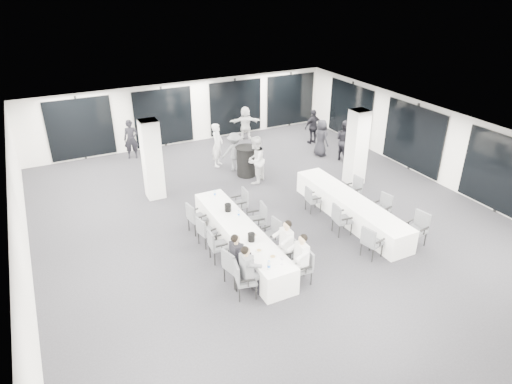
# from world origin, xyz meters

# --- Properties ---
(room) EXTENTS (14.04, 16.04, 2.84)m
(room) POSITION_xyz_m (0.89, 1.11, 1.39)
(room) COLOR #222227
(room) RESTS_ON ground
(column_left) EXTENTS (0.60, 0.60, 2.80)m
(column_left) POSITION_xyz_m (-2.80, 3.20, 1.40)
(column_left) COLOR white
(column_left) RESTS_ON floor
(column_right) EXTENTS (0.60, 0.60, 2.80)m
(column_right) POSITION_xyz_m (4.20, 1.00, 1.40)
(column_right) COLOR white
(column_right) RESTS_ON floor
(banquet_table_main) EXTENTS (0.90, 5.00, 0.75)m
(banquet_table_main) POSITION_xyz_m (-1.54, -1.22, 0.38)
(banquet_table_main) COLOR white
(banquet_table_main) RESTS_ON floor
(banquet_table_side) EXTENTS (0.90, 5.00, 0.75)m
(banquet_table_side) POSITION_xyz_m (2.34, -1.20, 0.38)
(banquet_table_side) COLOR white
(banquet_table_side) RESTS_ON floor
(cocktail_table) EXTENTS (0.84, 0.84, 1.17)m
(cocktail_table) POSITION_xyz_m (0.87, 3.40, 0.59)
(cocktail_table) COLOR black
(cocktail_table) RESTS_ON floor
(chair_main_left_near) EXTENTS (0.59, 0.62, 0.98)m
(chair_main_left_near) POSITION_xyz_m (-2.38, -3.13, 0.56)
(chair_main_left_near) COLOR #4F5157
(chair_main_left_near) RESTS_ON floor
(chair_main_left_second) EXTENTS (0.62, 0.65, 1.02)m
(chair_main_left_second) POSITION_xyz_m (-2.38, -2.59, 0.58)
(chair_main_left_second) COLOR #4F5157
(chair_main_left_second) RESTS_ON floor
(chair_main_left_mid) EXTENTS (0.50, 0.56, 0.95)m
(chair_main_left_mid) POSITION_xyz_m (-2.38, -1.43, 0.54)
(chair_main_left_mid) COLOR #4F5157
(chair_main_left_mid) RESTS_ON floor
(chair_main_left_fourth) EXTENTS (0.54, 0.57, 0.90)m
(chair_main_left_fourth) POSITION_xyz_m (-2.37, -0.57, 0.52)
(chair_main_left_fourth) COLOR #4F5157
(chair_main_left_fourth) RESTS_ON floor
(chair_main_left_far) EXTENTS (0.56, 0.60, 0.98)m
(chair_main_left_far) POSITION_xyz_m (-2.38, 0.25, 0.56)
(chair_main_left_far) COLOR #4F5157
(chair_main_left_far) RESTS_ON floor
(chair_main_right_near) EXTENTS (0.50, 0.54, 0.91)m
(chair_main_right_near) POSITION_xyz_m (-0.71, -3.32, 0.52)
(chair_main_right_near) COLOR #4F5157
(chair_main_right_near) RESTS_ON floor
(chair_main_right_second) EXTENTS (0.46, 0.50, 0.86)m
(chair_main_right_second) POSITION_xyz_m (-0.72, -2.55, 0.49)
(chair_main_right_second) COLOR #4F5157
(chair_main_right_second) RESTS_ON floor
(chair_main_right_mid) EXTENTS (0.53, 0.57, 0.95)m
(chair_main_right_mid) POSITION_xyz_m (-0.71, -1.62, 0.54)
(chair_main_right_mid) COLOR #4F5157
(chair_main_right_mid) RESTS_ON floor
(chair_main_right_fourth) EXTENTS (0.59, 0.63, 1.03)m
(chair_main_right_fourth) POSITION_xyz_m (-0.70, -0.73, 0.59)
(chair_main_right_fourth) COLOR #4F5157
(chair_main_right_fourth) RESTS_ON floor
(chair_main_right_far) EXTENTS (0.51, 0.57, 0.97)m
(chair_main_right_far) POSITION_xyz_m (-0.71, 0.50, 0.55)
(chair_main_right_far) COLOR #4F5157
(chair_main_right_far) RESTS_ON floor
(chair_side_left_near) EXTENTS (0.58, 0.61, 0.97)m
(chair_side_left_near) POSITION_xyz_m (1.51, -3.21, 0.55)
(chair_side_left_near) COLOR #4F5157
(chair_side_left_near) RESTS_ON floor
(chair_side_left_mid) EXTENTS (0.55, 0.60, 0.98)m
(chair_side_left_mid) POSITION_xyz_m (1.50, -1.80, 0.56)
(chair_side_left_mid) COLOR #4F5157
(chair_side_left_mid) RESTS_ON floor
(chair_side_left_far) EXTENTS (0.47, 0.52, 0.87)m
(chair_side_left_far) POSITION_xyz_m (1.51, -0.22, 0.50)
(chair_side_left_far) COLOR #4F5157
(chair_side_left_far) RESTS_ON floor
(chair_side_right_near) EXTENTS (0.59, 0.63, 1.02)m
(chair_side_right_near) POSITION_xyz_m (3.18, -3.28, 0.58)
(chair_side_right_near) COLOR #4F5157
(chair_side_right_near) RESTS_ON floor
(chair_side_right_mid) EXTENTS (0.55, 0.59, 0.94)m
(chair_side_right_mid) POSITION_xyz_m (3.17, -1.80, 0.54)
(chair_side_right_mid) COLOR #4F5157
(chair_side_right_mid) RESTS_ON floor
(chair_side_right_far) EXTENTS (0.50, 0.55, 0.94)m
(chair_side_right_far) POSITION_xyz_m (3.17, -0.34, 0.54)
(chair_side_right_far) COLOR #4F5157
(chair_side_right_far) RESTS_ON floor
(seated_guest_a) EXTENTS (0.50, 0.38, 1.44)m
(seated_guest_a) POSITION_xyz_m (-2.21, -3.15, 0.81)
(seated_guest_a) COLOR slate
(seated_guest_a) RESTS_ON floor
(seated_guest_b) EXTENTS (0.50, 0.38, 1.44)m
(seated_guest_b) POSITION_xyz_m (-2.21, -2.56, 0.81)
(seated_guest_b) COLOR black
(seated_guest_b) RESTS_ON floor
(seated_guest_c) EXTENTS (0.50, 0.38, 1.44)m
(seated_guest_c) POSITION_xyz_m (-0.87, -3.31, 0.81)
(seated_guest_c) COLOR silver
(seated_guest_c) RESTS_ON floor
(seated_guest_d) EXTENTS (0.50, 0.38, 1.44)m
(seated_guest_d) POSITION_xyz_m (-0.87, -2.55, 0.81)
(seated_guest_d) COLOR silver
(seated_guest_d) RESTS_ON floor
(standing_guest_a) EXTENTS (0.92, 0.94, 2.01)m
(standing_guest_a) POSITION_xyz_m (0.25, 4.80, 1.01)
(standing_guest_a) COLOR silver
(standing_guest_a) RESTS_ON floor
(standing_guest_b) EXTENTS (1.15, 1.08, 2.05)m
(standing_guest_b) POSITION_xyz_m (0.89, 2.66, 1.03)
(standing_guest_b) COLOR silver
(standing_guest_b) RESTS_ON floor
(standing_guest_c) EXTENTS (1.25, 0.83, 1.77)m
(standing_guest_c) POSITION_xyz_m (0.66, 4.04, 0.89)
(standing_guest_c) COLOR slate
(standing_guest_c) RESTS_ON floor
(standing_guest_d) EXTENTS (1.11, 0.69, 1.80)m
(standing_guest_d) POSITION_xyz_m (5.14, 5.26, 0.90)
(standing_guest_d) COLOR black
(standing_guest_d) RESTS_ON floor
(standing_guest_e) EXTENTS (0.57, 0.89, 1.79)m
(standing_guest_e) POSITION_xyz_m (4.61, 3.84, 0.90)
(standing_guest_e) COLOR black
(standing_guest_e) RESTS_ON floor
(standing_guest_f) EXTENTS (1.73, 1.11, 1.76)m
(standing_guest_f) POSITION_xyz_m (2.65, 7.20, 0.88)
(standing_guest_f) COLOR silver
(standing_guest_f) RESTS_ON floor
(standing_guest_g) EXTENTS (0.82, 0.73, 1.87)m
(standing_guest_g) POSITION_xyz_m (-2.67, 7.20, 0.94)
(standing_guest_g) COLOR black
(standing_guest_g) RESTS_ON floor
(standing_guest_h) EXTENTS (0.69, 1.01, 1.95)m
(standing_guest_h) POSITION_xyz_m (5.18, 2.98, 0.97)
(standing_guest_h) COLOR black
(standing_guest_h) RESTS_ON floor
(ice_bucket_near) EXTENTS (0.20, 0.20, 0.23)m
(ice_bucket_near) POSITION_xyz_m (-1.58, -2.02, 0.86)
(ice_bucket_near) COLOR black
(ice_bucket_near) RESTS_ON banquet_table_main
(ice_bucket_far) EXTENTS (0.20, 0.20, 0.23)m
(ice_bucket_far) POSITION_xyz_m (-1.48, -0.22, 0.87)
(ice_bucket_far) COLOR black
(ice_bucket_far) RESTS_ON banquet_table_main
(water_bottle_a) EXTENTS (0.08, 0.08, 0.24)m
(water_bottle_a) POSITION_xyz_m (-1.77, -3.36, 0.87)
(water_bottle_a) COLOR silver
(water_bottle_a) RESTS_ON banquet_table_main
(water_bottle_b) EXTENTS (0.07, 0.07, 0.20)m
(water_bottle_b) POSITION_xyz_m (-1.33, -0.68, 0.85)
(water_bottle_b) COLOR silver
(water_bottle_b) RESTS_ON banquet_table_main
(water_bottle_c) EXTENTS (0.07, 0.07, 0.21)m
(water_bottle_c) POSITION_xyz_m (-1.46, 0.87, 0.85)
(water_bottle_c) COLOR silver
(water_bottle_c) RESTS_ON banquet_table_main
(plate_a) EXTENTS (0.20, 0.20, 0.03)m
(plate_a) POSITION_xyz_m (-1.62, -2.54, 0.76)
(plate_a) COLOR white
(plate_a) RESTS_ON banquet_table_main
(plate_b) EXTENTS (0.22, 0.22, 0.03)m
(plate_b) POSITION_xyz_m (-1.43, -2.94, 0.76)
(plate_b) COLOR white
(plate_b) RESTS_ON banquet_table_main
(plate_c) EXTENTS (0.19, 0.19, 0.03)m
(plate_c) POSITION_xyz_m (-1.40, -1.81, 0.76)
(plate_c) COLOR white
(plate_c) RESTS_ON banquet_table_main
(wine_glass) EXTENTS (0.09, 0.09, 0.22)m
(wine_glass) POSITION_xyz_m (-1.39, -3.33, 0.92)
(wine_glass) COLOR silver
(wine_glass) RESTS_ON banquet_table_main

